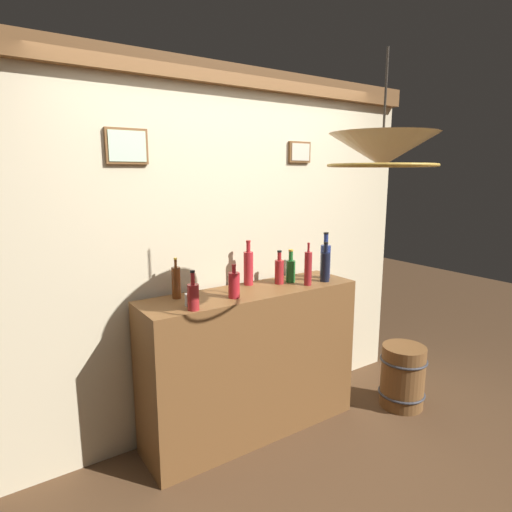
{
  "coord_description": "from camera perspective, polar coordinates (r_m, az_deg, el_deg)",
  "views": [
    {
      "loc": [
        -1.57,
        -1.57,
        1.85
      ],
      "look_at": [
        0.0,
        0.75,
        1.31
      ],
      "focal_mm": 30.04,
      "sensor_mm": 36.0,
      "label": 1
    }
  ],
  "objects": [
    {
      "name": "liquor_bottle_mezcal",
      "position": [
        2.77,
        -2.95,
        -3.81
      ],
      "size": [
        0.07,
        0.07,
        0.22
      ],
      "color": "#A31C23",
      "rests_on": "bar_shelf_unit"
    },
    {
      "name": "liquor_bottle_port",
      "position": [
        3.21,
        9.2,
        -1.3
      ],
      "size": [
        0.07,
        0.07,
        0.3
      ],
      "color": "black",
      "rests_on": "bar_shelf_unit"
    },
    {
      "name": "liquor_bottle_rum",
      "position": [
        3.08,
        6.95,
        -1.61
      ],
      "size": [
        0.05,
        0.05,
        0.31
      ],
      "color": "maroon",
      "rests_on": "bar_shelf_unit"
    },
    {
      "name": "liquor_bottle_vodka",
      "position": [
        2.79,
        -10.58,
        -3.46
      ],
      "size": [
        0.06,
        0.06,
        0.27
      ],
      "color": "brown",
      "rests_on": "bar_shelf_unit"
    },
    {
      "name": "wooden_barrel",
      "position": [
        3.74,
        18.93,
        -14.89
      ],
      "size": [
        0.37,
        0.37,
        0.5
      ],
      "color": "brown",
      "rests_on": "ground"
    },
    {
      "name": "liquor_bottle_brandy",
      "position": [
        2.55,
        -8.36,
        -5.28
      ],
      "size": [
        0.07,
        0.07,
        0.24
      ],
      "color": "maroon",
      "rests_on": "bar_shelf_unit"
    },
    {
      "name": "liquor_bottle_whiskey",
      "position": [
        3.17,
        4.63,
        -1.83
      ],
      "size": [
        0.07,
        0.07,
        0.24
      ],
      "color": "#1A5822",
      "rests_on": "bar_shelf_unit"
    },
    {
      "name": "panelled_rear_partition",
      "position": [
        3.13,
        -3.52,
        2.04
      ],
      "size": [
        3.34,
        0.15,
        2.57
      ],
      "color": "beige",
      "rests_on": "ground"
    },
    {
      "name": "pendant_lamp",
      "position": [
        2.31,
        16.48,
        13.24
      ],
      "size": [
        0.55,
        0.55,
        0.57
      ],
      "color": "beige"
    },
    {
      "name": "liquor_bottle_bourbon",
      "position": [
        3.07,
        -1.02,
        -1.49
      ],
      "size": [
        0.07,
        0.07,
        0.32
      ],
      "color": "maroon",
      "rests_on": "bar_shelf_unit"
    },
    {
      "name": "liquor_bottle_tequila",
      "position": [
        3.11,
        3.12,
        -1.98
      ],
      "size": [
        0.07,
        0.07,
        0.25
      ],
      "color": "maroon",
      "rests_on": "bar_shelf_unit"
    },
    {
      "name": "glass_tumbler_rocks",
      "position": [
        2.65,
        -8.77,
        -5.75
      ],
      "size": [
        0.06,
        0.06,
        0.07
      ],
      "color": "silver",
      "rests_on": "bar_shelf_unit"
    },
    {
      "name": "bar_shelf_unit",
      "position": [
        3.13,
        -0.53,
        -13.94
      ],
      "size": [
        1.58,
        0.43,
        1.06
      ],
      "primitive_type": "cube",
      "color": "brown",
      "rests_on": "ground"
    },
    {
      "name": "ground_plane",
      "position": [
        2.89,
        9.64,
        -29.03
      ],
      "size": [
        12.0,
        12.0,
        0.0
      ],
      "primitive_type": "plane",
      "color": "#4C331E"
    },
    {
      "name": "liquor_bottle_rye",
      "position": [
        3.31,
        9.22,
        -0.53
      ],
      "size": [
        0.08,
        0.08,
        0.35
      ],
      "color": "navy",
      "rests_on": "bar_shelf_unit"
    }
  ]
}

